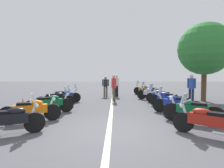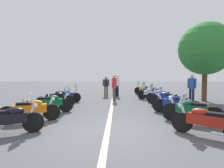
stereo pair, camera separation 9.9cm
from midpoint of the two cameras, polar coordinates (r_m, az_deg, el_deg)
The scene contains 22 objects.
ground_plane at distance 5.72m, azimuth -0.99°, elevation -14.90°, with size 80.00×80.00×0.00m, color #4C4C51.
lane_centre_stripe at distance 8.99m, azimuth 0.01°, elevation -8.26°, with size 14.85×0.16×0.01m, color beige.
motorcycle_left_row_0 at distance 6.13m, azimuth -29.08°, elevation -9.62°, with size 1.03×1.84×1.20m.
motorcycle_left_row_1 at distance 7.44m, azimuth -23.70°, elevation -7.36°, with size 1.01×2.05×0.99m.
motorcycle_left_row_2 at distance 8.74m, azimuth -18.56°, elevation -5.64°, with size 1.13×1.99×1.21m.
motorcycle_left_row_3 at distance 10.19m, azimuth -16.82°, elevation -4.45°, with size 0.99×1.94×1.20m.
motorcycle_left_row_4 at distance 11.62m, azimuth -14.52°, elevation -3.52°, with size 1.07×2.02×1.20m.
motorcycle_right_row_0 at distance 5.85m, azimuth 27.72°, elevation -10.19°, with size 1.41×1.63×1.20m.
motorcycle_right_row_1 at distance 7.20m, azimuth 23.85°, elevation -7.57°, with size 1.25×1.84×1.02m.
motorcycle_right_row_2 at distance 8.63m, azimuth 19.67°, elevation -5.78°, with size 1.21×1.97×1.21m.
motorcycle_right_row_3 at distance 10.06m, azimuth 17.15°, elevation -4.54°, with size 1.42×1.67×1.01m.
motorcycle_right_row_4 at distance 11.40m, azimuth 15.23°, elevation -3.66°, with size 1.31×1.65×1.19m.
motorcycle_right_row_5 at distance 12.85m, azimuth 12.65°, elevation -2.88°, with size 1.23×1.94×1.00m.
motorcycle_right_row_6 at distance 14.38m, azimuth 12.22°, elevation -2.22°, with size 1.38×1.64×1.21m.
motorcycle_right_row_7 at distance 15.81m, azimuth 10.60°, elevation -1.72°, with size 1.24×1.87×1.22m.
traffic_cone_0 at distance 8.21m, azimuth 29.55°, elevation -7.68°, with size 0.36×0.36×0.61m.
traffic_cone_1 at distance 10.11m, azimuth -25.76°, elevation -5.64°, with size 0.36×0.36×0.61m.
bystander_0 at distance 14.48m, azimuth 1.81°, elevation 0.07°, with size 0.44×0.36×1.74m.
bystander_2 at distance 14.48m, azimuth -1.69°, elevation -0.32°, with size 0.32×0.53×1.59m.
bystander_3 at distance 11.93m, azimuth 23.89°, elevation -0.72°, with size 0.42×0.39×1.76m.
bystander_4 at distance 12.05m, azimuth 0.90°, elevation -0.50°, with size 0.50×0.32×1.74m.
roadside_tree_0 at distance 13.47m, azimuth 27.33°, elevation 9.74°, with size 3.39×3.39×5.13m.
Camera 2 is at (-5.44, -0.30, 1.76)m, focal length 29.27 mm.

